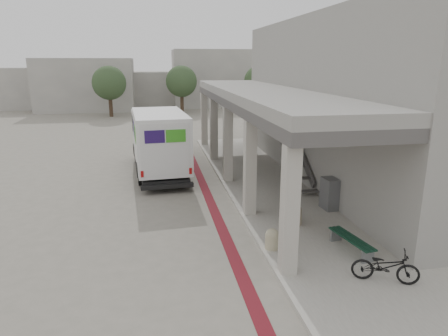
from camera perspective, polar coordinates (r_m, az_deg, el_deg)
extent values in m
plane|color=slate|center=(13.05, -4.97, -8.29)|extent=(120.00, 120.00, 0.00)
cube|color=maroon|center=(15.00, -1.85, -5.07)|extent=(0.35, 40.00, 0.01)
cube|color=gray|center=(13.91, 11.77, -6.79)|extent=(4.40, 28.00, 0.12)
cube|color=gray|center=(18.52, 16.97, 9.23)|extent=(4.30, 17.00, 7.00)
cube|color=#4E4B49|center=(17.16, 5.56, 9.40)|extent=(3.40, 16.90, 0.35)
cube|color=gray|center=(17.13, 5.59, 10.56)|extent=(3.40, 16.90, 0.35)
cube|color=gray|center=(46.55, -19.07, 11.20)|extent=(10.00, 6.00, 5.50)
cube|color=gray|center=(50.06, -10.23, 11.11)|extent=(8.00, 6.00, 4.00)
cube|color=gray|center=(48.50, -1.79, 12.70)|extent=(9.00, 6.00, 6.50)
cube|color=gray|center=(50.74, -25.31, 10.27)|extent=(7.00, 5.00, 4.50)
cylinder|color=#38281C|center=(40.35, -15.89, 8.77)|extent=(0.36, 0.36, 2.40)
sphere|color=#2F4327|center=(40.21, -16.09, 11.60)|extent=(3.20, 3.20, 3.20)
cylinder|color=#38281C|center=(42.25, -6.03, 9.51)|extent=(0.36, 0.36, 2.40)
sphere|color=#2F4327|center=(42.11, -6.10, 12.21)|extent=(3.20, 3.20, 3.20)
cylinder|color=#38281C|center=(42.59, 5.02, 9.57)|extent=(0.36, 0.36, 2.40)
sphere|color=#2F4327|center=(42.45, 5.09, 12.26)|extent=(3.20, 3.20, 3.20)
cube|color=black|center=(19.28, -9.18, 0.41)|extent=(2.38, 6.52, 0.27)
cube|color=silver|center=(18.17, -9.12, 4.11)|extent=(2.53, 4.90, 2.38)
cube|color=silver|center=(21.29, -9.91, 5.28)|extent=(2.31, 1.89, 2.10)
cube|color=silver|center=(22.37, -10.02, 3.71)|extent=(2.05, 0.69, 0.73)
cube|color=black|center=(21.94, -10.12, 6.88)|extent=(2.04, 0.59, 0.96)
cube|color=black|center=(16.14, -8.09, -2.58)|extent=(2.11, 0.38, 0.16)
cube|color=#251151|center=(18.67, -12.74, 5.50)|extent=(0.11, 1.28, 0.69)
cube|color=#369320|center=(17.32, -12.59, 4.80)|extent=(0.11, 1.28, 0.69)
cube|color=#251151|center=(15.68, -9.88, 4.41)|extent=(0.78, 0.08, 0.50)
cube|color=#369320|center=(15.76, -6.89, 4.58)|extent=(0.78, 0.08, 0.50)
cylinder|color=black|center=(21.53, -12.32, 1.91)|extent=(0.32, 0.84, 0.82)
cylinder|color=black|center=(21.66, -7.24, 2.22)|extent=(0.32, 0.84, 0.82)
cylinder|color=black|center=(17.45, -11.77, -1.10)|extent=(0.32, 0.84, 0.82)
cylinder|color=black|center=(17.62, -5.53, -0.69)|extent=(0.32, 0.84, 0.82)
cube|color=slate|center=(11.13, 19.85, -11.79)|extent=(0.36, 0.13, 0.35)
cube|color=slate|center=(12.12, 15.72, -9.20)|extent=(0.36, 0.13, 0.35)
cube|color=#103222|center=(11.46, 17.24, -9.69)|extent=(0.37, 1.66, 0.04)
cube|color=#103222|center=(11.54, 17.77, -9.57)|extent=(0.37, 1.66, 0.04)
cube|color=#103222|center=(11.61, 18.29, -9.45)|extent=(0.37, 1.66, 0.04)
cylinder|color=gray|center=(13.00, 10.10, -6.98)|extent=(0.43, 0.43, 0.43)
sphere|color=gray|center=(12.92, 10.15, -6.09)|extent=(0.43, 0.43, 0.43)
cylinder|color=tan|center=(11.31, 6.88, -10.42)|extent=(0.39, 0.39, 0.39)
sphere|color=tan|center=(11.22, 6.91, -9.52)|extent=(0.39, 0.39, 0.39)
cube|color=slate|center=(14.47, 14.96, -3.56)|extent=(0.55, 0.70, 1.11)
imported|color=black|center=(10.30, 22.07, -12.88)|extent=(1.60, 1.11, 0.80)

